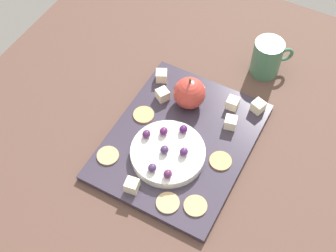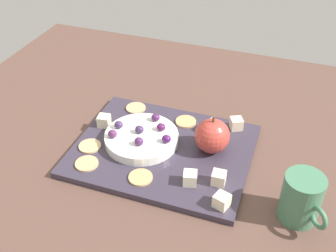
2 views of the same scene
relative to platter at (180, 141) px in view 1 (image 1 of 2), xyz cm
name	(u,v)px [view 1 (image 1 of 2)]	position (x,y,z in cm)	size (l,w,h in cm)	color
table	(182,153)	(0.95, 1.10, -2.83)	(111.28, 103.68, 4.29)	brown
platter	(180,141)	(0.00, 0.00, 0.00)	(35.78, 28.40, 1.37)	#362F3E
serving_dish	(168,153)	(4.85, -0.34, 1.67)	(15.41, 15.41, 1.97)	white
apple_whole	(189,93)	(-9.50, -2.76, 4.25)	(7.12, 7.12, 7.12)	#B83C32
apple_stem	(190,80)	(-9.50, -2.76, 8.40)	(0.50, 0.50, 1.20)	brown
cheese_cube_0	(231,122)	(-8.19, 7.87, 1.94)	(2.51, 2.51, 2.51)	#F2E8C5
cheese_cube_1	(163,95)	(-8.02, -8.62, 1.94)	(2.51, 2.51, 2.51)	#F7E4C0
cheese_cube_2	(233,103)	(-13.19, 6.14, 1.94)	(2.51, 2.51, 2.51)	#F9E8C6
cheese_cube_3	(161,76)	(-12.80, -11.53, 1.94)	(2.51, 2.51, 2.51)	#F9E6C0
cheese_cube_4	(132,185)	(14.81, -2.93, 1.94)	(2.51, 2.51, 2.51)	#ECE4C3
cheese_cube_5	(258,106)	(-15.00, 11.42, 1.94)	(2.51, 2.51, 2.51)	#F7EEC6
cracker_0	(195,206)	(12.38, 9.70, 0.89)	(4.58, 4.58, 0.40)	tan
cracker_1	(220,161)	(1.10, 9.77, 0.89)	(4.58, 4.58, 0.40)	tan
cracker_2	(108,156)	(10.79, -11.17, 0.89)	(4.58, 4.58, 0.40)	tan
cracker_3	(144,115)	(-1.82, -9.97, 0.89)	(4.58, 4.58, 0.40)	tan
cracker_4	(168,203)	(14.34, 4.75, 0.89)	(4.58, 4.58, 0.40)	tan
grape_0	(184,152)	(4.05, 2.86, 3.50)	(1.86, 1.67, 1.68)	#4B2559
grape_1	(164,131)	(1.53, -3.13, 3.44)	(1.86, 1.67, 1.56)	#541C52
grape_2	(183,129)	(-0.85, 0.24, 3.46)	(1.86, 1.67, 1.61)	#471959
grape_3	(168,174)	(10.06, 2.44, 3.53)	(1.86, 1.67, 1.74)	#572754
grape_4	(152,168)	(10.23, -0.92, 3.44)	(1.86, 1.67, 1.57)	#422C56
grape_5	(146,134)	(3.83, -5.91, 3.44)	(1.86, 1.67, 1.57)	#4B2153
grape_6	(164,150)	(5.44, -0.80, 3.48)	(1.86, 1.67, 1.65)	#422D59
cup	(267,58)	(-27.83, 8.23, 3.84)	(8.05, 8.66, 9.06)	#437858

